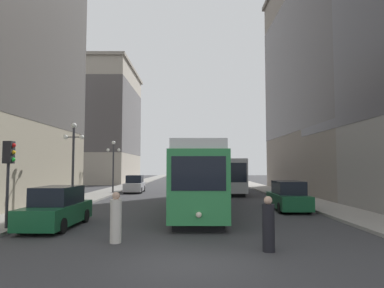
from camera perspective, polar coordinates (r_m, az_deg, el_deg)
The scene contains 15 objects.
ground_plane at distance 9.96m, azimuth -0.50°, elevation -19.64°, with size 200.00×200.00×0.00m, color #38383A.
sidewalk_left at distance 50.44m, azimuth -10.43°, elevation -6.79°, with size 2.96×120.00×0.15m, color gray.
sidewalk_right at distance 50.43m, azimuth 9.87°, elevation -6.80°, with size 2.96×120.00×0.15m, color gray.
streetcar at distance 20.90m, azimuth 0.68°, elevation -5.53°, with size 2.75×14.64×3.89m.
transit_bus at distance 36.41m, azimuth 5.86°, elevation -5.04°, with size 2.98×13.02×3.45m.
parked_car_left_near at distance 36.64m, azimuth -9.87°, elevation -6.72°, with size 2.03×4.68×1.82m.
parked_car_left_mid at distance 16.62m, azimuth -22.07°, elevation -10.02°, with size 1.95×4.60×1.82m.
parked_car_right_far at distance 22.15m, azimuth 15.67°, elevation -8.55°, with size 1.97×4.61×1.82m.
pedestrian_crossing_near at distance 12.69m, azimuth -12.95°, elevation -12.23°, with size 0.40×0.40×1.81m.
pedestrian_crossing_far at distance 11.44m, azimuth 12.52°, elevation -13.27°, with size 0.39×0.39×1.76m.
traffic_light_near_left at distance 16.31m, azimuth -28.71°, elevation -2.52°, with size 0.47×0.36×3.65m.
lamp_post_left_near at distance 24.09m, azimuth -19.60°, elevation -1.10°, with size 1.41×0.36×5.52m.
lamp_post_left_far at distance 35.24m, azimuth -13.35°, elevation -2.34°, with size 1.41×0.36×5.19m.
building_left_midblock at distance 61.60m, azimuth -16.60°, elevation 3.33°, with size 14.56×18.63×19.93m.
building_right_midblock at distance 40.19m, azimuth 24.29°, elevation 11.35°, with size 12.78×23.06×25.29m.
Camera 1 is at (0.04, -9.59, 2.71)m, focal length 31.66 mm.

